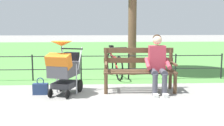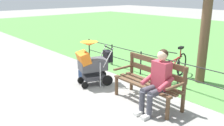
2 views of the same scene
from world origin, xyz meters
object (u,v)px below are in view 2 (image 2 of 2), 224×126
(park_bench, at_px, (150,79))
(bicycle, at_px, (175,67))
(person_on_bench, at_px, (157,80))
(handbag, at_px, (84,75))
(stroller, at_px, (92,63))

(park_bench, relative_size, bicycle, 0.99)
(person_on_bench, xyz_separation_m, bicycle, (0.84, -1.81, -0.31))
(person_on_bench, distance_m, handbag, 2.59)
(handbag, bearing_deg, person_on_bench, -179.14)
(park_bench, xyz_separation_m, stroller, (1.65, 0.32, 0.07))
(stroller, bearing_deg, person_on_bench, -177.26)
(person_on_bench, height_order, stroller, person_on_bench)
(park_bench, height_order, person_on_bench, person_on_bench)
(stroller, relative_size, handbag, 3.11)
(person_on_bench, relative_size, handbag, 3.45)
(bicycle, bearing_deg, stroller, 58.10)
(person_on_bench, distance_m, stroller, 2.03)
(park_bench, bearing_deg, bicycle, -73.68)
(park_bench, bearing_deg, person_on_bench, 148.94)
(person_on_bench, height_order, bicycle, person_on_bench)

